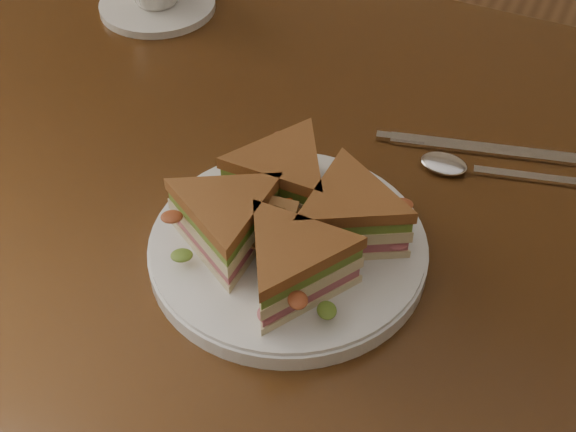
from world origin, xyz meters
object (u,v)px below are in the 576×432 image
(plate, at_px, (288,249))
(spoon, at_px, (467,168))
(table, at_px, (377,270))
(knife, at_px, (473,148))
(sandwich_wedges, at_px, (288,220))
(saucer, at_px, (158,5))

(plate, relative_size, spoon, 1.38)
(table, bearing_deg, knife, 63.80)
(sandwich_wedges, bearing_deg, table, 61.67)
(table, height_order, plate, plate)
(table, bearing_deg, saucer, 150.73)
(sandwich_wedges, relative_size, spoon, 1.40)
(table, xyz_separation_m, saucer, (-0.39, 0.22, 0.10))
(sandwich_wedges, height_order, knife, sandwich_wedges)
(saucer, bearing_deg, spoon, -17.54)
(table, bearing_deg, plate, -118.33)
(plate, xyz_separation_m, sandwich_wedges, (-0.00, 0.00, 0.04))
(plate, distance_m, sandwich_wedges, 0.04)
(plate, xyz_separation_m, knife, (0.11, 0.22, -0.01))
(spoon, bearing_deg, sandwich_wedges, -136.00)
(table, relative_size, sandwich_wedges, 4.75)
(plate, height_order, sandwich_wedges, sandwich_wedges)
(plate, bearing_deg, spoon, 57.65)
(plate, distance_m, knife, 0.24)
(table, xyz_separation_m, sandwich_wedges, (-0.06, -0.10, 0.14))
(sandwich_wedges, xyz_separation_m, spoon, (0.11, 0.18, -0.04))
(table, relative_size, plate, 4.81)
(table, height_order, knife, knife)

